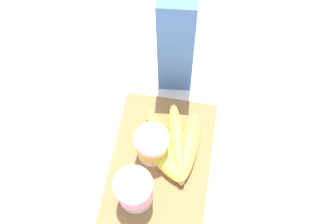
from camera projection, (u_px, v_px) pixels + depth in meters
ground_plane at (161, 165)px, 0.91m from camera, size 2.40×2.40×0.00m
cutting_board at (161, 164)px, 0.90m from camera, size 0.32×0.22×0.02m
cereal_box at (178, 24)px, 0.91m from camera, size 0.18×0.10×0.29m
yogurt_cup_front at (135, 191)px, 0.81m from camera, size 0.08×0.08×0.10m
yogurt_cup_back at (152, 146)px, 0.87m from camera, size 0.07×0.07×0.08m
banana_bunch at (172, 147)px, 0.89m from camera, size 0.20×0.16×0.04m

